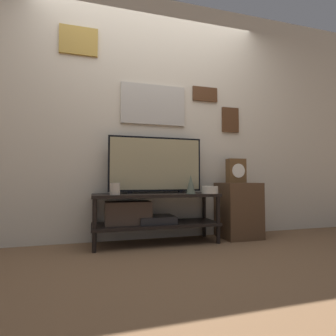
{
  "coord_description": "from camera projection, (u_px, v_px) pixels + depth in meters",
  "views": [
    {
      "loc": [
        -0.61,
        -2.33,
        0.64
      ],
      "look_at": [
        0.12,
        0.24,
        0.76
      ],
      "focal_mm": 28.0,
      "sensor_mm": 36.0,
      "label": 1
    }
  ],
  "objects": [
    {
      "name": "ground_plane",
      "position": [
        162.0,
        250.0,
        2.38
      ],
      "size": [
        12.0,
        12.0,
        0.0
      ],
      "primitive_type": "plane",
      "color": "brown"
    },
    {
      "name": "wall_back",
      "position": [
        151.0,
        115.0,
        2.91
      ],
      "size": [
        6.4,
        0.08,
        2.7
      ],
      "color": "beige",
      "rests_on": "ground_plane"
    },
    {
      "name": "media_console",
      "position": [
        147.0,
        212.0,
        2.6
      ],
      "size": [
        1.25,
        0.41,
        0.5
      ],
      "color": "black",
      "rests_on": "ground_plane"
    },
    {
      "name": "television",
      "position": [
        156.0,
        164.0,
        2.74
      ],
      "size": [
        0.98,
        0.05,
        0.59
      ],
      "color": "black",
      "rests_on": "media_console"
    },
    {
      "name": "vase_wide_bowl",
      "position": [
        210.0,
        190.0,
        2.65
      ],
      "size": [
        0.16,
        0.16,
        0.07
      ],
      "color": "beige",
      "rests_on": "media_console"
    },
    {
      "name": "vase_slim_bronze",
      "position": [
        191.0,
        184.0,
        2.6
      ],
      "size": [
        0.09,
        0.09,
        0.19
      ],
      "color": "#4C5647",
      "rests_on": "media_console"
    },
    {
      "name": "candle_jar",
      "position": [
        115.0,
        189.0,
        2.44
      ],
      "size": [
        0.1,
        0.1,
        0.11
      ],
      "color": "#C1B29E",
      "rests_on": "media_console"
    },
    {
      "name": "side_table",
      "position": [
        238.0,
        210.0,
        2.89
      ],
      "size": [
        0.41,
        0.39,
        0.6
      ],
      "color": "#513823",
      "rests_on": "ground_plane"
    },
    {
      "name": "mantel_clock",
      "position": [
        236.0,
        171.0,
        2.94
      ],
      "size": [
        0.21,
        0.11,
        0.27
      ],
      "color": "brown",
      "rests_on": "side_table"
    }
  ]
}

